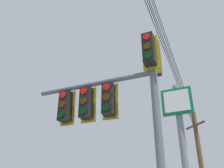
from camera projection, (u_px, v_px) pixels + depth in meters
The scene contains 1 object.
signal_mast_assembly at pixel (122, 102), 6.68m from camera, with size 2.18×3.48×6.21m.
Camera 1 is at (3.62, 2.84, 1.87)m, focal length 40.77 mm.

